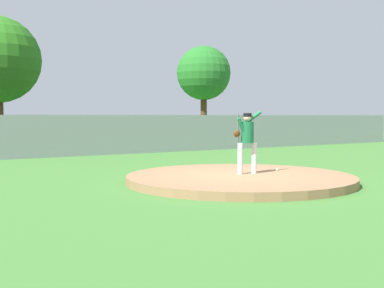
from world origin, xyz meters
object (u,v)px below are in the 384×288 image
Objects in this scene: pitcher_youth at (247,136)px; parked_car_red at (27,134)px; baseball at (277,169)px; parked_car_teal at (136,133)px; parked_car_champagne at (221,131)px.

pitcher_youth is 14.73m from parked_car_red.
baseball is 0.02× the size of parked_car_red.
parked_car_champagne is at bearing -1.46° from parked_car_teal.
pitcher_youth reaches higher than parked_car_champagne.
parked_car_champagne is 1.00× the size of parked_car_teal.
baseball is 14.73m from parked_car_teal.
parked_car_champagne reaches higher than baseball.
baseball is 0.02× the size of parked_car_teal.
parked_car_champagne is 0.92× the size of parked_car_red.
pitcher_youth is at bearing -106.37° from parked_car_teal.
parked_car_teal is (-5.70, 0.15, -0.01)m from parked_car_champagne.
baseball is at bearing -79.57° from parked_car_red.
parked_car_red is at bearing 178.34° from parked_car_champagne.
baseball is at bearing -121.79° from parked_car_champagne.
parked_car_red is (-1.56, 14.65, -0.34)m from pitcher_youth.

